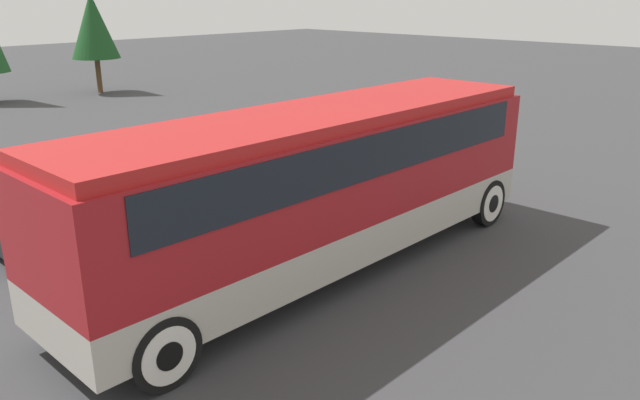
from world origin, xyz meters
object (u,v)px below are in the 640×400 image
at_px(parked_car_near, 89,210).
at_px(parked_car_mid, 20,179).
at_px(parked_car_far, 297,138).
at_px(tour_bus, 323,174).

bearing_deg(parked_car_near, parked_car_mid, 90.46).
bearing_deg(parked_car_far, parked_car_near, -168.24).
relative_size(parked_car_near, parked_car_mid, 0.99).
xyz_separation_m(parked_car_near, parked_car_mid, (-0.03, 3.71, -0.03)).
xyz_separation_m(tour_bus, parked_car_near, (-2.52, 4.81, -1.26)).
xyz_separation_m(parked_car_near, parked_car_far, (8.17, 1.70, 0.02)).
height_order(tour_bus, parked_car_far, tour_bus).
height_order(parked_car_near, parked_car_far, parked_car_far).
bearing_deg(tour_bus, parked_car_far, 49.03).
bearing_deg(parked_car_near, parked_car_far, 11.76).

